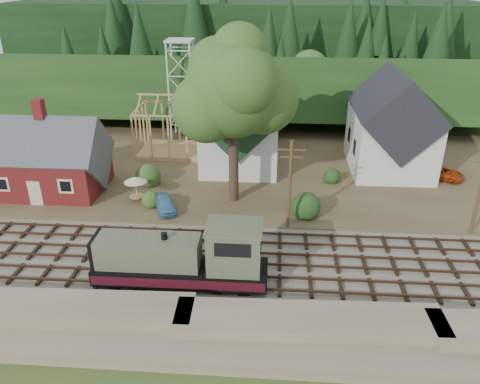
# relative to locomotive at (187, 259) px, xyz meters

# --- Properties ---
(ground) EXTENTS (140.00, 140.00, 0.00)m
(ground) POSITION_rel_locomotive_xyz_m (0.10, 3.00, -2.09)
(ground) COLOR #384C1E
(ground) RESTS_ON ground
(embankment) EXTENTS (64.00, 5.00, 1.60)m
(embankment) POSITION_rel_locomotive_xyz_m (0.10, -5.50, -2.09)
(embankment) COLOR #7F7259
(embankment) RESTS_ON ground
(railroad_bed) EXTENTS (64.00, 11.00, 0.16)m
(railroad_bed) POSITION_rel_locomotive_xyz_m (0.10, 3.00, -2.01)
(railroad_bed) COLOR #726B5B
(railroad_bed) RESTS_ON ground
(village_flat) EXTENTS (64.00, 26.00, 0.30)m
(village_flat) POSITION_rel_locomotive_xyz_m (0.10, 21.00, -1.94)
(village_flat) COLOR brown
(village_flat) RESTS_ON ground
(hillside) EXTENTS (70.00, 28.96, 12.74)m
(hillside) POSITION_rel_locomotive_xyz_m (0.10, 45.00, -2.09)
(hillside) COLOR #1E3F19
(hillside) RESTS_ON ground
(ridge) EXTENTS (80.00, 20.00, 12.00)m
(ridge) POSITION_rel_locomotive_xyz_m (0.10, 61.00, -2.09)
(ridge) COLOR black
(ridge) RESTS_ON ground
(depot) EXTENTS (10.80, 7.41, 9.00)m
(depot) POSITION_rel_locomotive_xyz_m (-15.90, 14.00, 1.12)
(depot) COLOR #5E1518
(depot) RESTS_ON village_flat
(church) EXTENTS (8.40, 15.17, 13.00)m
(church) POSITION_rel_locomotive_xyz_m (2.10, 22.68, 3.09)
(church) COLOR silver
(church) RESTS_ON village_flat
(farmhouse) EXTENTS (8.40, 10.80, 10.60)m
(farmhouse) POSITION_rel_locomotive_xyz_m (18.10, 22.00, 2.77)
(farmhouse) COLOR silver
(farmhouse) RESTS_ON village_flat
(timber_frame) EXTENTS (8.20, 6.20, 6.99)m
(timber_frame) POSITION_rel_locomotive_xyz_m (-5.90, 25.00, 1.17)
(timber_frame) COLOR tan
(timber_frame) RESTS_ON village_flat
(lattice_tower) EXTENTS (3.20, 3.20, 12.12)m
(lattice_tower) POSITION_rel_locomotive_xyz_m (-5.90, 31.00, 7.94)
(lattice_tower) COLOR silver
(lattice_tower) RESTS_ON village_flat
(big_tree) EXTENTS (10.90, 8.40, 14.70)m
(big_tree) POSITION_rel_locomotive_xyz_m (2.27, 13.08, 8.12)
(big_tree) COLOR #38281E
(big_tree) RESTS_ON village_flat
(telegraph_pole_near) EXTENTS (2.20, 0.28, 8.00)m
(telegraph_pole_near) POSITION_rel_locomotive_xyz_m (7.10, 8.20, 2.15)
(telegraph_pole_near) COLOR #4C331E
(telegraph_pole_near) RESTS_ON ground
(telegraph_pole_far) EXTENTS (2.20, 0.28, 8.00)m
(telegraph_pole_far) POSITION_rel_locomotive_xyz_m (22.10, 8.20, 2.15)
(telegraph_pole_far) COLOR #4C331E
(telegraph_pole_far) RESTS_ON ground
(locomotive) EXTENTS (11.77, 2.94, 4.71)m
(locomotive) POSITION_rel_locomotive_xyz_m (0.00, 0.00, 0.00)
(locomotive) COLOR black
(locomotive) RESTS_ON railroad_bed
(car_blue) EXTENTS (2.99, 4.19, 1.33)m
(car_blue) POSITION_rel_locomotive_xyz_m (-3.92, 10.36, -1.13)
(car_blue) COLOR #5E98C9
(car_blue) RESTS_ON village_flat
(car_red) EXTENTS (4.96, 4.13, 1.26)m
(car_red) POSITION_rel_locomotive_xyz_m (23.11, 19.53, -1.16)
(car_red) COLOR #C43A0F
(car_red) RESTS_ON village_flat
(patio_set) EXTENTS (2.13, 2.13, 2.37)m
(patio_set) POSITION_rel_locomotive_xyz_m (-6.97, 12.18, 0.22)
(patio_set) COLOR silver
(patio_set) RESTS_ON village_flat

